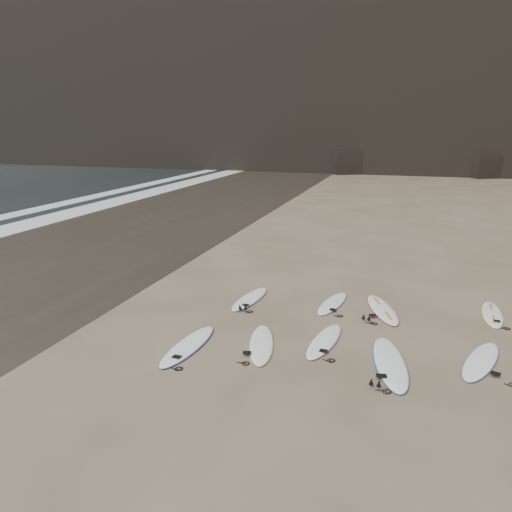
{
  "coord_description": "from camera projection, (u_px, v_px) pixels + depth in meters",
  "views": [
    {
      "loc": [
        1.17,
        -11.33,
        5.3
      ],
      "look_at": [
        -3.07,
        2.37,
        1.5
      ],
      "focal_mm": 35.0,
      "sensor_mm": 36.0,
      "label": 1
    }
  ],
  "objects": [
    {
      "name": "surfboard_7",
      "position": [
        382.0,
        309.0,
        14.63
      ],
      "size": [
        1.38,
        2.57,
        0.09
      ],
      "primitive_type": "ellipsoid",
      "rotation": [
        0.0,
        0.0,
        0.33
      ],
      "color": "white",
      "rests_on": "ground"
    },
    {
      "name": "surfboard_3",
      "position": [
        390.0,
        363.0,
        11.34
      ],
      "size": [
        1.18,
        2.86,
        0.1
      ],
      "primitive_type": "ellipsoid",
      "rotation": [
        0.0,
        0.0,
        0.19
      ],
      "color": "white",
      "rests_on": "ground"
    },
    {
      "name": "surfboard_6",
      "position": [
        332.0,
        303.0,
        15.13
      ],
      "size": [
        0.9,
        2.27,
        0.08
      ],
      "primitive_type": "ellipsoid",
      "rotation": [
        0.0,
        0.0,
        -0.17
      ],
      "color": "white",
      "rests_on": "ground"
    },
    {
      "name": "surfboard_8",
      "position": [
        492.0,
        314.0,
        14.26
      ],
      "size": [
        0.63,
        2.22,
        0.08
      ],
      "primitive_type": "ellipsoid",
      "rotation": [
        0.0,
        0.0,
        -0.05
      ],
      "color": "white",
      "rests_on": "ground"
    },
    {
      "name": "surfboard_1",
      "position": [
        261.0,
        344.0,
        12.33
      ],
      "size": [
        1.15,
        2.44,
        0.09
      ],
      "primitive_type": "ellipsoid",
      "rotation": [
        0.0,
        0.0,
        0.25
      ],
      "color": "white",
      "rests_on": "ground"
    },
    {
      "name": "ground",
      "position": [
        347.0,
        349.0,
        12.16
      ],
      "size": [
        240.0,
        240.0,
        0.0
      ],
      "primitive_type": "plane",
      "color": "#897559",
      "rests_on": "ground"
    },
    {
      "name": "surfboard_2",
      "position": [
        324.0,
        341.0,
        12.5
      ],
      "size": [
        0.85,
        2.36,
        0.08
      ],
      "primitive_type": "ellipsoid",
      "rotation": [
        0.0,
        0.0,
        -0.13
      ],
      "color": "white",
      "rests_on": "ground"
    },
    {
      "name": "surfboard_0",
      "position": [
        188.0,
        345.0,
        12.23
      ],
      "size": [
        0.76,
        2.58,
        0.09
      ],
      "primitive_type": "ellipsoid",
      "rotation": [
        0.0,
        0.0,
        -0.06
      ],
      "color": "white",
      "rests_on": "ground"
    },
    {
      "name": "surfboard_4",
      "position": [
        481.0,
        361.0,
        11.45
      ],
      "size": [
        1.32,
        2.46,
        0.09
      ],
      "primitive_type": "ellipsoid",
      "rotation": [
        0.0,
        0.0,
        -0.33
      ],
      "color": "white",
      "rests_on": "ground"
    },
    {
      "name": "wet_sand",
      "position": [
        113.0,
        233.0,
        25.1
      ],
      "size": [
        12.0,
        200.0,
        0.01
      ],
      "primitive_type": "cube",
      "color": "#383026",
      "rests_on": "ground"
    },
    {
      "name": "foam_near",
      "position": [
        23.0,
        226.0,
        26.67
      ],
      "size": [
        2.2,
        200.0,
        0.05
      ],
      "primitive_type": "cube",
      "color": "white",
      "rests_on": "ground"
    },
    {
      "name": "surfboard_5",
      "position": [
        250.0,
        299.0,
        15.52
      ],
      "size": [
        0.83,
        2.4,
        0.08
      ],
      "primitive_type": "ellipsoid",
      "rotation": [
        0.0,
        0.0,
        -0.11
      ],
      "color": "white",
      "rests_on": "ground"
    }
  ]
}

